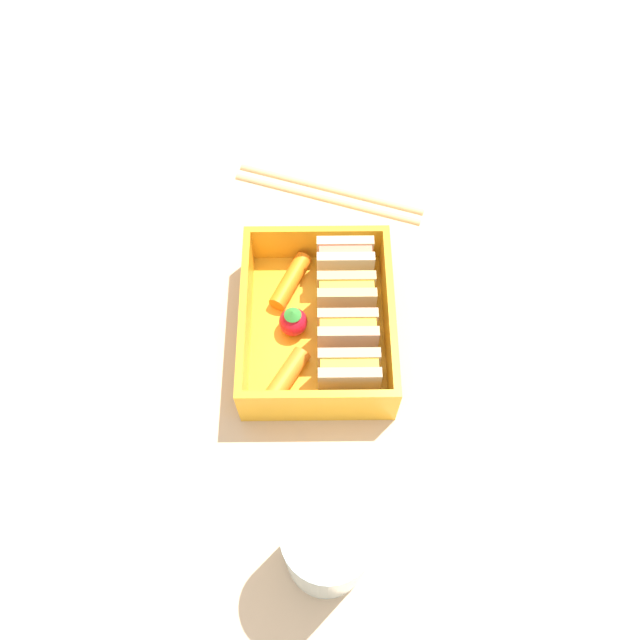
% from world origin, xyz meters
% --- Properties ---
extents(ground_plane, '(1.20, 1.20, 0.02)m').
position_xyz_m(ground_plane, '(0.00, 0.00, -0.01)').
color(ground_plane, '#D2AD8B').
extents(bento_tray, '(0.16, 0.13, 0.01)m').
position_xyz_m(bento_tray, '(0.00, 0.00, 0.01)').
color(bento_tray, gold).
rests_on(bento_tray, ground_plane).
extents(bento_rim, '(0.16, 0.13, 0.04)m').
position_xyz_m(bento_rim, '(0.00, 0.00, 0.03)').
color(bento_rim, gold).
rests_on(bento_rim, bento_tray).
extents(sandwich_left, '(0.02, 0.05, 0.04)m').
position_xyz_m(sandwich_left, '(-0.05, 0.02, 0.03)').
color(sandwich_left, beige).
rests_on(sandwich_left, bento_tray).
extents(sandwich_center_left, '(0.02, 0.05, 0.04)m').
position_xyz_m(sandwich_center_left, '(-0.02, 0.02, 0.03)').
color(sandwich_center_left, tan).
rests_on(sandwich_center_left, bento_tray).
extents(sandwich_center, '(0.02, 0.05, 0.04)m').
position_xyz_m(sandwich_center, '(0.02, 0.02, 0.03)').
color(sandwich_center, tan).
rests_on(sandwich_center, bento_tray).
extents(sandwich_center_right, '(0.02, 0.05, 0.04)m').
position_xyz_m(sandwich_center_right, '(0.05, 0.02, 0.03)').
color(sandwich_center_right, tan).
rests_on(sandwich_center_right, bento_tray).
extents(carrot_stick_far_left, '(0.06, 0.04, 0.01)m').
position_xyz_m(carrot_stick_far_left, '(-0.04, -0.02, 0.02)').
color(carrot_stick_far_left, orange).
rests_on(carrot_stick_far_left, bento_tray).
extents(strawberry_far_left, '(0.02, 0.02, 0.03)m').
position_xyz_m(strawberry_far_left, '(-0.00, -0.02, 0.03)').
color(strawberry_far_left, red).
rests_on(strawberry_far_left, bento_tray).
extents(carrot_stick_left, '(0.05, 0.04, 0.02)m').
position_xyz_m(carrot_stick_left, '(0.05, -0.03, 0.02)').
color(carrot_stick_left, orange).
rests_on(carrot_stick_left, bento_tray).
extents(chopstick_pair, '(0.08, 0.19, 0.01)m').
position_xyz_m(chopstick_pair, '(-0.16, 0.01, 0.00)').
color(chopstick_pair, tan).
rests_on(chopstick_pair, ground_plane).
extents(drinking_glass, '(0.06, 0.06, 0.10)m').
position_xyz_m(drinking_glass, '(0.18, 0.01, 0.05)').
color(drinking_glass, silver).
rests_on(drinking_glass, ground_plane).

